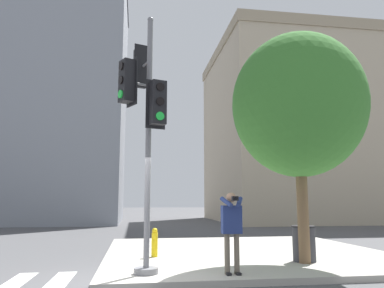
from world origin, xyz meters
The scene contains 9 objects.
ground_plane centered at (0.00, 0.00, 0.00)m, with size 160.00×160.00×0.00m, color #4C4C4F.
sidewalk_corner centered at (3.50, 3.50, 0.07)m, with size 8.00×8.00×0.14m.
traffic_signal_pole centered at (0.40, 0.28, 3.50)m, with size 1.00×1.37×5.53m.
person_photographer centered at (2.23, 0.03, 1.11)m, with size 0.50×0.53×1.63m.
street_tree centered at (4.27, 1.09, 3.98)m, with size 3.31×3.31×5.67m.
fire_hydrant centered at (0.80, 2.63, 0.51)m, with size 0.16×0.22×0.74m.
trash_bin centered at (4.37, 1.31, 0.56)m, with size 0.57×0.57×0.85m.
building_left centered at (-6.55, 21.71, 9.43)m, with size 11.74×10.30×18.84m.
building_right centered at (15.64, 21.34, 7.09)m, with size 17.94×13.11×14.17m.
Camera 1 is at (0.26, -7.56, 1.60)m, focal length 35.00 mm.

